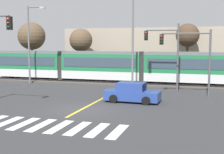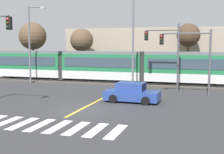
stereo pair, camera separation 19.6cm
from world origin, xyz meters
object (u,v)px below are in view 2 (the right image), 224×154
at_px(street_lamp_west, 31,40).
at_px(bare_tree_east, 188,36).
at_px(light_rail_tram, 103,65).
at_px(traffic_light_far_right, 167,48).
at_px(bare_tree_west, 82,40).
at_px(sedan_crossing, 132,93).
at_px(traffic_light_mid_right, 191,51).
at_px(bare_tree_far_west, 33,36).
at_px(street_lamp_centre, 135,35).

bearing_deg(street_lamp_west, bare_tree_east, 27.43).
distance_m(light_rail_tram, traffic_light_far_right, 8.88).
xyz_separation_m(bare_tree_west, bare_tree_east, (13.70, 0.86, 0.55)).
height_order(sedan_crossing, traffic_light_mid_right, traffic_light_mid_right).
relative_size(sedan_crossing, bare_tree_far_west, 0.57).
xyz_separation_m(street_lamp_west, street_lamp_centre, (12.06, -0.77, 0.38)).
bearing_deg(bare_tree_east, sedan_crossing, -100.76).
relative_size(light_rail_tram, traffic_light_mid_right, 4.96).
relative_size(light_rail_tram, bare_tree_west, 4.34).
bearing_deg(bare_tree_far_west, light_rail_tram, -24.14).
xyz_separation_m(traffic_light_mid_right, bare_tree_far_west, (-22.43, 12.00, 1.65)).
bearing_deg(bare_tree_east, light_rail_tram, -146.44).
bearing_deg(traffic_light_far_right, bare_tree_far_west, 154.65).
bearing_deg(street_lamp_centre, bare_tree_west, 137.24).
bearing_deg(light_rail_tram, bare_tree_far_west, 155.86).
relative_size(light_rail_tram, street_lamp_west, 3.24).
bearing_deg(traffic_light_mid_right, sedan_crossing, -137.41).
relative_size(sedan_crossing, street_lamp_west, 0.49).
xyz_separation_m(street_lamp_west, bare_tree_west, (2.86, 7.74, -0.02)).
bearing_deg(street_lamp_west, traffic_light_far_right, -4.94).
height_order(bare_tree_west, bare_tree_east, bare_tree_east).
height_order(traffic_light_far_right, street_lamp_centre, street_lamp_centre).
xyz_separation_m(sedan_crossing, bare_tree_west, (-10.62, 15.36, 4.18)).
xyz_separation_m(traffic_light_far_right, street_lamp_centre, (-3.22, 0.55, 1.22)).
bearing_deg(traffic_light_far_right, traffic_light_mid_right, -46.51).
bearing_deg(traffic_light_far_right, street_lamp_centre, 170.32).
bearing_deg(bare_tree_far_west, street_lamp_west, -59.65).
distance_m(bare_tree_far_west, bare_tree_west, 7.69).
bearing_deg(traffic_light_far_right, bare_tree_west, 143.89).
distance_m(traffic_light_mid_right, bare_tree_west, 18.78).
xyz_separation_m(sedan_crossing, street_lamp_centre, (-1.42, 6.85, 4.59)).
bearing_deg(street_lamp_centre, sedan_crossing, -78.29).
xyz_separation_m(bare_tree_far_west, bare_tree_east, (21.36, 0.41, -0.05)).
height_order(sedan_crossing, bare_tree_east, bare_tree_east).
xyz_separation_m(sedan_crossing, traffic_light_far_right, (1.80, 6.30, 3.37)).
relative_size(bare_tree_far_west, bare_tree_east, 1.07).
distance_m(light_rail_tram, bare_tree_east, 11.29).
bearing_deg(bare_tree_east, street_lamp_centre, -115.67).
height_order(traffic_light_far_right, bare_tree_west, bare_tree_west).
bearing_deg(bare_tree_far_west, bare_tree_west, -3.39).
bearing_deg(street_lamp_centre, bare_tree_far_west, 152.00).
xyz_separation_m(light_rail_tram, traffic_light_mid_right, (10.05, -6.45, 1.79)).
bearing_deg(traffic_light_far_right, street_lamp_west, 175.06).
relative_size(traffic_light_far_right, bare_tree_east, 0.91).
relative_size(traffic_light_far_right, traffic_light_mid_right, 1.12).
relative_size(street_lamp_centre, bare_tree_east, 1.36).
xyz_separation_m(light_rail_tram, street_lamp_centre, (4.47, -3.41, 3.24)).
bearing_deg(traffic_light_mid_right, bare_tree_east, 94.94).
relative_size(bare_tree_west, bare_tree_east, 0.93).
height_order(traffic_light_mid_right, bare_tree_east, bare_tree_east).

